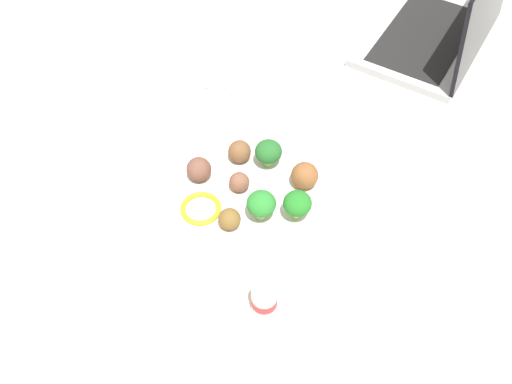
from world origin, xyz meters
TOP-DOWN VIEW (x-y plane):
  - ground_plane at (0.00, 0.00)m, footprint 4.00×4.00m
  - plate at (0.00, 0.00)m, footprint 0.28×0.28m
  - broccoli_floret_mid_right at (-0.05, -0.05)m, footprint 0.05×0.05m
  - broccoli_floret_front_right at (-0.04, 0.00)m, footprint 0.05×0.05m
  - broccoli_floret_center at (0.07, -0.04)m, footprint 0.05×0.05m
  - meatball_mid_left at (0.09, 0.01)m, footprint 0.04×0.04m
  - meatball_back_right at (0.01, -0.09)m, footprint 0.05×0.05m
  - meatball_center at (0.07, 0.08)m, footprint 0.04×0.04m
  - meatball_mid_right at (-0.04, 0.05)m, footprint 0.04×0.04m
  - meatball_near_rim at (0.03, 0.02)m, footprint 0.03×0.03m
  - pepper_ring_back_right at (0.00, 0.09)m, footprint 0.08×0.08m
  - napkin at (0.27, 0.00)m, footprint 0.17×0.12m
  - fork at (0.28, 0.02)m, footprint 0.12×0.02m
  - knife at (0.28, -0.01)m, footprint 0.15×0.03m
  - yogurt_bottle at (-0.18, 0.03)m, footprint 0.04×0.04m
  - laptop at (0.32, -0.47)m, footprint 0.38×0.38m

SIDE VIEW (x-z plane):
  - ground_plane at x=0.00m, z-range 0.00..0.00m
  - napkin at x=0.27m, z-range 0.00..0.01m
  - knife at x=0.28m, z-range 0.00..0.01m
  - fork at x=0.28m, z-range 0.00..0.01m
  - plate at x=0.00m, z-range 0.00..0.02m
  - pepper_ring_back_right at x=0.00m, z-range 0.02..0.02m
  - yogurt_bottle at x=-0.18m, z-range 0.00..0.06m
  - meatball_near_rim at x=0.03m, z-range 0.02..0.05m
  - meatball_mid_right at x=-0.04m, z-range 0.02..0.05m
  - meatball_mid_left at x=0.09m, z-range 0.02..0.06m
  - meatball_center at x=0.07m, z-range 0.02..0.06m
  - meatball_back_right at x=0.01m, z-range 0.02..0.06m
  - laptop at x=0.32m, z-range -0.07..0.15m
  - broccoli_floret_center at x=0.07m, z-range 0.02..0.07m
  - broccoli_floret_front_right at x=-0.04m, z-range 0.02..0.08m
  - broccoli_floret_mid_right at x=-0.05m, z-range 0.02..0.08m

